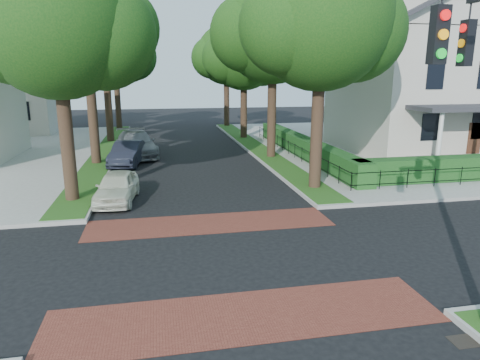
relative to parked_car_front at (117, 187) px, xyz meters
name	(u,v)px	position (x,y,z in m)	size (l,w,h in m)	color
ground	(224,259)	(3.60, -6.78, -0.66)	(120.00, 120.00, 0.00)	black
sidewalk_ne	(426,142)	(23.10, 12.22, -0.59)	(30.00, 30.00, 0.15)	gray
crosswalk_far	(210,223)	(3.60, -3.58, -0.66)	(9.00, 2.20, 0.01)	maroon
crosswalk_near	(245,316)	(3.60, -9.98, -0.66)	(9.00, 2.20, 0.01)	maroon
storm_drain	(466,341)	(7.90, -11.78, -0.66)	(0.65, 0.45, 0.01)	black
grass_strip_ne	(255,146)	(9.00, 12.32, -0.50)	(1.60, 29.80, 0.02)	#254413
grass_strip_nw	(106,151)	(-1.80, 12.32, -0.50)	(1.60, 29.80, 0.02)	#254413
tree_right_near	(322,22)	(9.20, 0.45, 6.96)	(7.75, 6.67, 10.66)	black
tree_right_mid	(274,31)	(9.21, 8.47, 7.33)	(8.25, 7.09, 11.22)	black
tree_right_far	(245,56)	(9.20, 17.44, 6.24)	(7.25, 6.23, 9.74)	black
tree_right_back	(227,56)	(9.20, 26.45, 6.60)	(7.50, 6.45, 10.20)	black
tree_left_near	(60,26)	(-1.80, 0.45, 6.60)	(7.50, 6.45, 10.20)	black
tree_left_mid	(88,21)	(-1.79, 8.46, 7.68)	(8.00, 6.88, 11.48)	black
tree_left_far	(106,52)	(-1.80, 17.43, 6.46)	(7.00, 6.02, 9.86)	black
tree_left_back	(116,53)	(-1.80, 26.45, 6.75)	(7.75, 6.66, 10.44)	black
hedge_main_road	(303,146)	(11.30, 8.22, 0.09)	(1.00, 18.00, 1.20)	#153E15
fence_main_road	(292,149)	(10.50, 8.22, -0.06)	(0.06, 18.00, 0.90)	black
house_victorian	(435,65)	(21.11, 9.13, 5.36)	(13.00, 13.05, 12.48)	beige
house_left_far	(3,79)	(-11.89, 25.21, 4.38)	(10.00, 9.00, 10.14)	beige
parked_car_front	(117,187)	(0.00, 0.00, 0.00)	(1.56, 3.88, 1.32)	silver
parked_car_middle	(128,153)	(0.00, 7.89, 0.06)	(1.53, 4.39, 1.45)	black
parked_car_rear	(136,144)	(0.39, 10.86, 0.18)	(2.35, 5.78, 1.68)	slate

